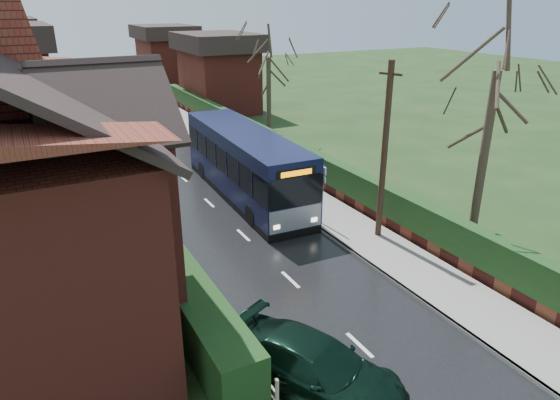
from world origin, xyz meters
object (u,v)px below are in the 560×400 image
car_silver (142,190)px  car_green (316,367)px  bus_stop_sign (322,187)px  bus (246,165)px  telegraph_pole (384,154)px

car_silver → car_green: bearing=-79.9°
car_green → bus_stop_sign: bearing=31.1°
bus → car_green: size_ratio=2.29×
bus → bus_stop_sign: bus is taller
car_green → bus_stop_sign: (5.34, 8.13, 1.11)m
bus → car_silver: bearing=165.7°
bus → telegraph_pole: telegraph_pole is taller
car_silver → bus: bearing=-9.7°
bus_stop_sign → telegraph_pole: (1.46, -2.02, 1.78)m
bus → telegraph_pole: size_ratio=1.53×
bus → car_green: bearing=-104.8°
bus_stop_sign → telegraph_pole: size_ratio=0.39×
car_silver → telegraph_pole: size_ratio=0.58×
car_green → telegraph_pole: (6.80, 6.12, 2.89)m
car_silver → bus_stop_sign: (6.14, -6.21, 1.11)m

